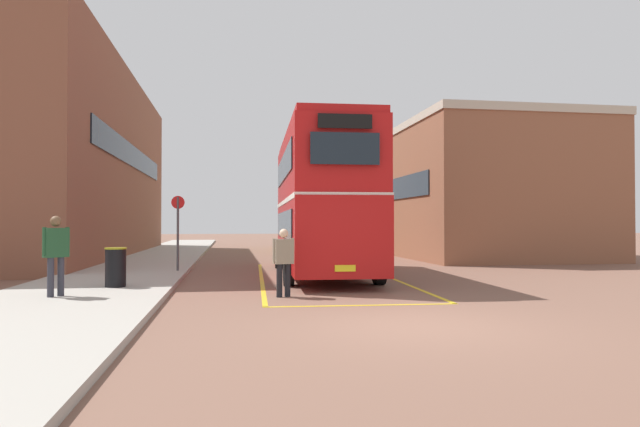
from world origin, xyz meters
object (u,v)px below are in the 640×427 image
object	(u,v)px
double_decker_bus	(321,200)
litter_bin	(116,267)
pedestrian_boarding	(284,258)
bus_stop_sign	(178,225)
pedestrian_waiting_near	(56,249)
single_deck_bus	(313,225)

from	to	relation	value
double_decker_bus	litter_bin	world-z (taller)	double_decker_bus
pedestrian_boarding	double_decker_bus	bearing A→B (deg)	71.73
bus_stop_sign	pedestrian_waiting_near	bearing A→B (deg)	-107.30
litter_bin	single_deck_bus	bearing A→B (deg)	69.10
pedestrian_waiting_near	litter_bin	bearing A→B (deg)	62.25
pedestrian_waiting_near	litter_bin	size ratio (longest dim) A/B	1.78
pedestrian_waiting_near	litter_bin	xyz separation A→B (m)	(0.92, 1.74, -0.53)
pedestrian_waiting_near	litter_bin	world-z (taller)	pedestrian_waiting_near
pedestrian_waiting_near	bus_stop_sign	world-z (taller)	bus_stop_sign
pedestrian_boarding	pedestrian_waiting_near	size ratio (longest dim) A/B	0.91
pedestrian_boarding	pedestrian_waiting_near	xyz separation A→B (m)	(-5.02, -0.20, 0.25)
double_decker_bus	single_deck_bus	xyz separation A→B (m)	(2.31, 17.61, -0.87)
pedestrian_boarding	bus_stop_sign	distance (m)	6.98
single_deck_bus	bus_stop_sign	distance (m)	18.14
pedestrian_boarding	pedestrian_waiting_near	world-z (taller)	pedestrian_waiting_near
double_decker_bus	litter_bin	bearing A→B (deg)	-147.01
pedestrian_waiting_near	bus_stop_sign	distance (m)	6.78
bus_stop_sign	litter_bin	bearing A→B (deg)	-103.06
single_deck_bus	litter_bin	size ratio (longest dim) A/B	9.20
pedestrian_boarding	bus_stop_sign	xyz separation A→B (m)	(-3.01, 6.25, 0.75)
litter_bin	pedestrian_waiting_near	bearing A→B (deg)	-117.75
pedestrian_boarding	bus_stop_sign	world-z (taller)	bus_stop_sign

